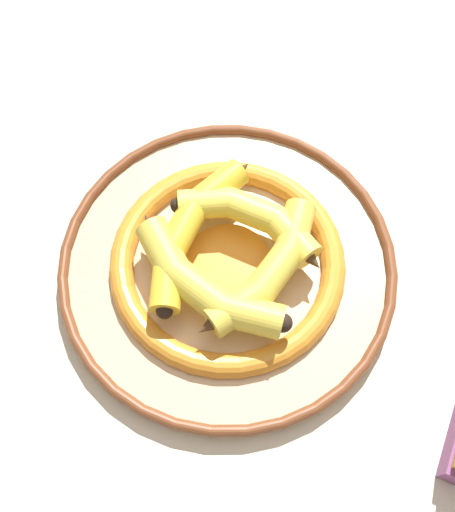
# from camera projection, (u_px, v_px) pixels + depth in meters

# --- Properties ---
(ground_plane) EXTENTS (2.80, 2.80, 0.00)m
(ground_plane) POSITION_uv_depth(u_px,v_px,m) (250.00, 292.00, 0.65)
(ground_plane) COLOR beige
(decorative_bowl) EXTENTS (0.37, 0.37, 0.03)m
(decorative_bowl) POSITION_uv_depth(u_px,v_px,m) (228.00, 264.00, 0.65)
(decorative_bowl) COLOR tan
(decorative_bowl) RESTS_ON ground_plane
(banana_a) EXTENTS (0.18, 0.08, 0.03)m
(banana_a) POSITION_uv_depth(u_px,v_px,m) (253.00, 218.00, 0.64)
(banana_a) COLOR yellow
(banana_a) RESTS_ON decorative_bowl
(banana_b) EXTENTS (0.07, 0.21, 0.03)m
(banana_b) POSITION_uv_depth(u_px,v_px,m) (191.00, 228.00, 0.63)
(banana_b) COLOR gold
(banana_b) RESTS_ON decorative_bowl
(banana_c) EXTENTS (0.19, 0.11, 0.04)m
(banana_c) POSITION_uv_depth(u_px,v_px,m) (201.00, 283.00, 0.60)
(banana_c) COLOR gold
(banana_c) RESTS_ON decorative_bowl
(banana_d) EXTENTS (0.09, 0.18, 0.03)m
(banana_d) POSITION_uv_depth(u_px,v_px,m) (267.00, 272.00, 0.61)
(banana_d) COLOR gold
(banana_d) RESTS_ON decorative_bowl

